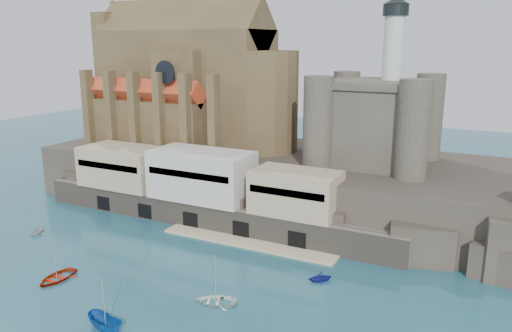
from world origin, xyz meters
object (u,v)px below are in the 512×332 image
object	(u,v)px
castle_keep	(376,118)
boat_2	(106,330)
church	(192,87)
boat_0	(57,279)

from	to	relation	value
castle_keep	boat_2	xyz separation A→B (m)	(-16.67, -52.27, -18.31)
church	castle_keep	world-z (taller)	church
boat_2	church	bearing A→B (deg)	36.04
boat_0	boat_2	world-z (taller)	boat_0
castle_keep	boat_2	distance (m)	57.84
castle_keep	church	bearing A→B (deg)	178.89
church	castle_keep	distance (m)	40.39
boat_0	boat_2	bearing A→B (deg)	-23.87
castle_keep	boat_0	distance (m)	58.65
church	boat_2	world-z (taller)	church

